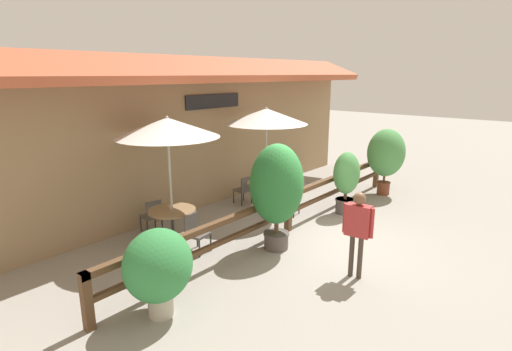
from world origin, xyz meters
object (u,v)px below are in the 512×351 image
Objects in this scene: chair_middle_wallside at (244,189)px; chair_near_wallside at (152,215)px; potted_plant_entrance_palm at (282,171)px; pedestrian at (358,224)px; chair_near_streetside at (196,231)px; potted_plant_tall_tropical at (158,267)px; potted_plant_corner_fern at (346,178)px; patio_umbrella_near at (167,128)px; dining_table_near at (172,216)px; potted_plant_small_flowering at (277,187)px; chair_middle_streetside at (288,198)px; potted_plant_broad_leaf at (386,154)px; dining_table_middle at (266,187)px; patio_umbrella_middle at (266,116)px.

chair_near_wallside is at bearing 4.08° from chair_middle_wallside.
potted_plant_entrance_palm is 0.56× the size of pedestrian.
potted_plant_tall_tropical is at bearing -153.16° from chair_near_streetside.
chair_near_wallside is 0.48× the size of potted_plant_corner_fern.
potted_plant_corner_fern is at bearing -26.12° from patio_umbrella_near.
pedestrian reaches higher than dining_table_near.
potted_plant_small_flowering reaches higher than chair_middle_wallside.
potted_plant_small_flowering is (-1.87, -2.61, 0.95)m from chair_middle_wallside.
chair_middle_wallside is at bearing -173.70° from chair_near_wallside.
potted_plant_small_flowering is at bearing -162.42° from chair_middle_streetside.
pedestrian is at bearing -149.22° from potted_plant_corner_fern.
chair_middle_wallside is 4.61m from potted_plant_broad_leaf.
potted_plant_corner_fern reaches higher than chair_middle_streetside.
chair_middle_streetside is 0.88× the size of potted_plant_entrance_palm.
chair_near_wallside is at bearing 162.72° from dining_table_middle.
chair_middle_wallside is 0.88× the size of potted_plant_entrance_palm.
dining_table_middle is 1.29× the size of chair_middle_streetside.
patio_umbrella_middle reaches higher than potted_plant_corner_fern.
potted_plant_entrance_palm reaches higher than dining_table_middle.
potted_plant_small_flowering is 1.12× the size of potted_plant_broad_leaf.
potted_plant_small_flowering is at bearing -144.87° from potted_plant_entrance_palm.
chair_near_wallside is 0.35× the size of potted_plant_small_flowering.
chair_middle_streetside is 1.52m from chair_middle_wallside.
patio_umbrella_middle is at bearing 20.97° from potted_plant_tall_tropical.
chair_near_wallside is at bearing -179.38° from potted_plant_entrance_palm.
pedestrian is at bearing -91.98° from potted_plant_small_flowering.
chair_near_streetside and chair_middle_wallside have the same top height.
patio_umbrella_near reaches higher than potted_plant_corner_fern.
patio_umbrella_near is 3.46× the size of chair_middle_wallside.
chair_near_streetside is 0.78× the size of dining_table_middle.
patio_umbrella_near is 2.67m from potted_plant_small_flowering.
dining_table_near is 1.29× the size of chair_middle_streetside.
dining_table_near is 3.34m from chair_middle_streetside.
pedestrian is (-0.07, -1.92, -0.33)m from potted_plant_small_flowering.
potted_plant_broad_leaf is at bearing -18.20° from patio_umbrella_near.
potted_plant_entrance_palm is at bearing 113.71° from potted_plant_broad_leaf.
patio_umbrella_near is 1.72× the size of pedestrian.
dining_table_middle is (0.00, 0.00, -2.01)m from patio_umbrella_middle.
patio_umbrella_near is 3.05× the size of potted_plant_entrance_palm.
chair_near_wallside is (0.01, 0.80, -0.16)m from dining_table_near.
dining_table_near is 4.15m from pedestrian.
potted_plant_corner_fern is 1.82× the size of potted_plant_entrance_palm.
patio_umbrella_near is at bearing 120.99° from potted_plant_small_flowering.
potted_plant_entrance_palm is at bearing 28.64° from chair_middle_streetside.
potted_plant_entrance_palm is (5.34, 0.86, -2.10)m from patio_umbrella_near.
patio_umbrella_near reaches higher than dining_table_near.
patio_umbrella_near is at bearing 152.10° from chair_middle_streetside.
potted_plant_entrance_palm reaches higher than chair_middle_wallside.
potted_plant_corner_fern is 3.64m from pedestrian.
potted_plant_corner_fern reaches higher than potted_plant_entrance_palm.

